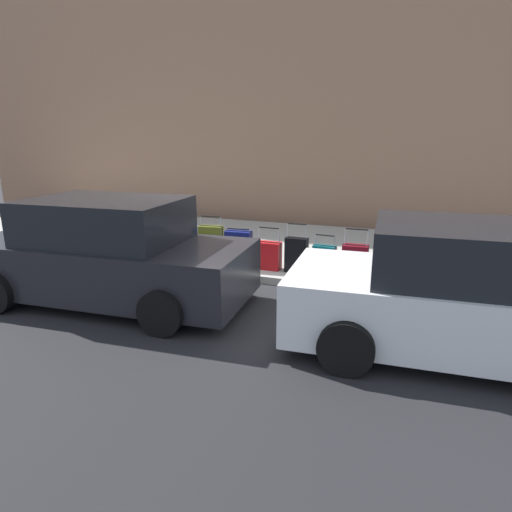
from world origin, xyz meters
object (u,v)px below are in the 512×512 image
(suitcase_red_6, at_px, (269,255))
(parked_car_charcoal_1, at_px, (109,255))
(suitcase_maroon_3, at_px, (355,261))
(suitcase_black_5, at_px, (296,255))
(suitcase_olive_1, at_px, (418,270))
(suitcase_olive_8, at_px, (211,245))
(parked_car_white_0, at_px, (467,295))
(bollard_post, at_px, (122,236))
(suitcase_navy_0, at_px, (457,273))
(fire_hydrant, at_px, (148,237))
(suitcase_navy_7, at_px, (239,249))
(suitcase_silver_9, at_px, (186,243))
(suitcase_silver_2, at_px, (385,264))
(suitcase_teal_4, at_px, (324,260))

(suitcase_red_6, height_order, parked_car_charcoal_1, parked_car_charcoal_1)
(suitcase_maroon_3, relative_size, suitcase_black_5, 0.96)
(suitcase_maroon_3, height_order, parked_car_charcoal_1, parked_car_charcoal_1)
(suitcase_olive_1, height_order, parked_car_charcoal_1, parked_car_charcoal_1)
(suitcase_olive_8, relative_size, parked_car_white_0, 0.22)
(suitcase_red_6, relative_size, bollard_post, 0.92)
(suitcase_navy_0, relative_size, parked_car_white_0, 0.15)
(suitcase_red_6, height_order, fire_hydrant, suitcase_red_6)
(suitcase_navy_7, height_order, suitcase_silver_9, suitcase_silver_9)
(suitcase_maroon_3, bearing_deg, parked_car_charcoal_1, 31.09)
(fire_hydrant, relative_size, parked_car_charcoal_1, 0.17)
(suitcase_navy_0, bearing_deg, bollard_post, 1.25)
(parked_car_white_0, bearing_deg, suitcase_black_5, -38.29)
(bollard_post, bearing_deg, suitcase_olive_8, -176.24)
(suitcase_navy_0, height_order, parked_car_white_0, parked_car_white_0)
(suitcase_red_6, xyz_separation_m, parked_car_charcoal_1, (1.97, 2.12, 0.37))
(suitcase_silver_2, xyz_separation_m, fire_hydrant, (4.79, -0.02, 0.10))
(suitcase_teal_4, bearing_deg, suitcase_navy_0, 179.88)
(suitcase_navy_7, bearing_deg, suitcase_teal_4, -178.53)
(suitcase_red_6, relative_size, suitcase_olive_8, 0.84)
(suitcase_navy_0, distance_m, bollard_post, 6.47)
(suitcase_olive_1, bearing_deg, suitcase_olive_8, -0.81)
(suitcase_maroon_3, xyz_separation_m, suitcase_red_6, (1.61, 0.04, -0.04))
(suitcase_teal_4, height_order, suitcase_olive_8, suitcase_olive_8)
(suitcase_olive_8, bearing_deg, suitcase_red_6, -177.79)
(suitcase_olive_1, bearing_deg, suitcase_silver_2, -5.01)
(suitcase_maroon_3, distance_m, suitcase_red_6, 1.61)
(fire_hydrant, height_order, parked_car_white_0, parked_car_white_0)
(suitcase_maroon_3, xyz_separation_m, suitcase_navy_7, (2.20, 0.11, 0.06))
(suitcase_navy_0, xyz_separation_m, suitcase_teal_4, (2.21, -0.00, -0.01))
(suitcase_navy_7, xyz_separation_m, suitcase_silver_9, (1.17, -0.06, 0.01))
(suitcase_red_6, xyz_separation_m, fire_hydrant, (2.66, 0.03, 0.15))
(suitcase_navy_0, height_order, fire_hydrant, fire_hydrant)
(suitcase_silver_2, relative_size, suitcase_navy_7, 0.90)
(suitcase_olive_8, height_order, parked_car_white_0, parked_car_white_0)
(suitcase_navy_0, relative_size, suitcase_silver_9, 0.68)
(suitcase_black_5, distance_m, suitcase_navy_7, 1.14)
(fire_hydrant, xyz_separation_m, bollard_post, (0.53, 0.15, 0.03))
(parked_car_charcoal_1, bearing_deg, suitcase_silver_2, -153.25)
(fire_hydrant, bearing_deg, suitcase_teal_4, 179.93)
(suitcase_olive_8, bearing_deg, parked_car_charcoal_1, 69.12)
(suitcase_olive_1, xyz_separation_m, suitcase_navy_7, (3.26, -0.02, 0.07))
(suitcase_teal_4, bearing_deg, suitcase_olive_1, 177.60)
(suitcase_navy_7, bearing_deg, suitcase_maroon_3, -177.06)
(suitcase_maroon_3, height_order, suitcase_navy_7, suitcase_maroon_3)
(suitcase_olive_1, xyz_separation_m, suitcase_silver_2, (0.54, -0.05, 0.03))
(suitcase_black_5, bearing_deg, bollard_post, 2.30)
(suitcase_olive_1, xyz_separation_m, suitcase_red_6, (2.67, -0.10, -0.03))
(suitcase_silver_2, bearing_deg, suitcase_silver_9, -0.55)
(suitcase_navy_7, relative_size, bollard_post, 0.87)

